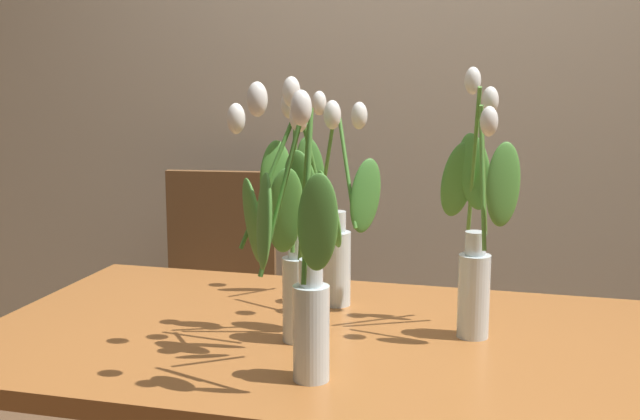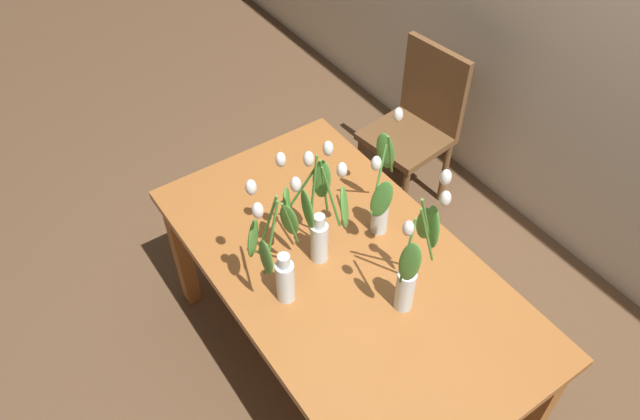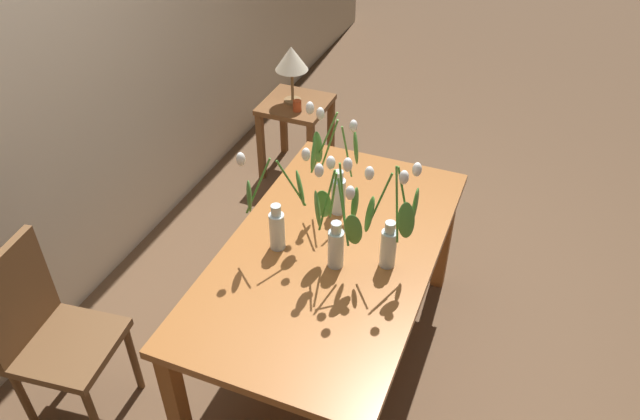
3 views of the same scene
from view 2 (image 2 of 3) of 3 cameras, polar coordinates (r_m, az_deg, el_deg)
name	(u,v)px [view 2 (image 2 of 3)]	position (r m, az deg, el deg)	size (l,w,h in m)	color
ground_plane	(340,366)	(2.97, 1.87, -14.16)	(18.00, 18.00, 0.00)	brown
dining_table	(344,281)	(2.43, 2.24, -6.54)	(1.60, 0.90, 0.74)	#A3602D
tulip_vase_0	(317,217)	(2.22, -0.25, -0.68)	(0.21, 0.25, 0.55)	silver
tulip_vase_1	(381,198)	(2.36, 5.68, 1.07)	(0.26, 0.25, 0.51)	silver
tulip_vase_2	(279,260)	(2.11, -3.81, -4.58)	(0.19, 0.23, 0.55)	silver
tulip_vase_3	(413,265)	(2.11, 8.61, -5.03)	(0.20, 0.24, 0.57)	silver
dining_chair	(418,121)	(3.39, 8.99, 8.13)	(0.45, 0.45, 0.93)	brown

